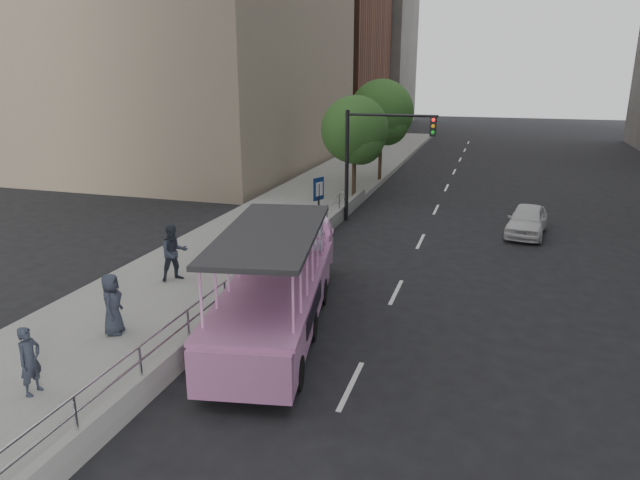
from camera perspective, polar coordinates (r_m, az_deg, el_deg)
ground at (r=15.39m, az=1.29°, el=-10.12°), size 160.00×160.00×0.00m
sidewalk at (r=25.99m, az=-4.87°, el=1.44°), size 5.50×80.00×0.30m
kerb_wall at (r=17.90m, az=-6.60°, el=-4.60°), size 0.24×30.00×0.36m
guardrail at (r=17.67m, az=-6.67°, el=-2.59°), size 0.07×22.00×0.71m
duck_boat at (r=16.14m, az=-3.93°, el=-4.44°), size 3.82×9.44×3.06m
car at (r=26.48m, az=20.00°, el=1.88°), size 2.06×3.98×1.30m
pedestrian_near at (r=13.68m, az=-27.02°, el=-10.70°), size 0.38×0.56×1.53m
pedestrian_mid at (r=19.11m, az=-14.40°, el=-1.23°), size 1.14×1.16×1.88m
pedestrian_far at (r=15.78m, az=-20.07°, el=-6.03°), size 0.75×0.93×1.64m
parking_sign at (r=23.07m, az=-0.13°, el=3.69°), size 0.27×0.59×2.81m
traffic_signal at (r=26.52m, az=5.26°, el=9.13°), size 4.20×0.32×5.20m
street_tree_near at (r=30.15m, az=3.64°, el=10.67°), size 3.52×3.52×5.72m
street_tree_far at (r=35.91m, az=6.29°, el=12.34°), size 3.97×3.97×6.45m
midrise_brick at (r=65.25m, az=-2.56°, el=21.94°), size 18.00×16.00×26.00m
midrise_stone_b at (r=79.77m, az=2.98°, el=18.80°), size 16.00×14.00×20.00m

